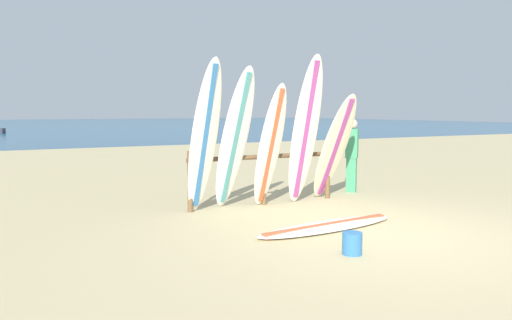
# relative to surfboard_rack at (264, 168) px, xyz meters

# --- Properties ---
(ground_plane) EXTENTS (120.00, 120.00, 0.00)m
(ground_plane) POSITION_rel_surfboard_rack_xyz_m (0.42, -2.68, -0.65)
(ground_plane) COLOR #CCB784
(ocean_water) EXTENTS (120.00, 80.00, 0.01)m
(ocean_water) POSITION_rel_surfboard_rack_xyz_m (0.42, 55.32, -0.65)
(ocean_water) COLOR #1E5984
(ocean_water) RESTS_ON ground
(surfboard_rack) EXTENTS (2.85, 0.09, 1.00)m
(surfboard_rack) POSITION_rel_surfboard_rack_xyz_m (0.00, 0.00, 0.00)
(surfboard_rack) COLOR brown
(surfboard_rack) RESTS_ON ground
(surfboard_leaning_far_left) EXTENTS (0.58, 0.87, 2.47)m
(surfboard_leaning_far_left) POSITION_rel_surfboard_rack_xyz_m (-1.24, -0.32, 0.58)
(surfboard_leaning_far_left) COLOR white
(surfboard_leaning_far_left) RESTS_ON ground
(surfboard_leaning_left) EXTENTS (0.63, 1.01, 2.36)m
(surfboard_leaning_left) POSITION_rel_surfboard_rack_xyz_m (-0.68, -0.25, 0.53)
(surfboard_leaning_left) COLOR white
(surfboard_leaning_left) RESTS_ON ground
(surfboard_leaning_center_left) EXTENTS (0.61, 0.76, 2.12)m
(surfboard_leaning_center_left) POSITION_rel_surfboard_rack_xyz_m (-0.04, -0.29, 0.41)
(surfboard_leaning_center_left) COLOR white
(surfboard_leaning_center_left) RESTS_ON ground
(surfboard_leaning_center) EXTENTS (0.53, 0.85, 2.60)m
(surfboard_leaning_center) POSITION_rel_surfboard_rack_xyz_m (0.59, -0.40, 0.65)
(surfboard_leaning_center) COLOR silver
(surfboard_leaning_center) RESTS_ON ground
(surfboard_leaning_center_right) EXTENTS (0.67, 1.02, 1.96)m
(surfboard_leaning_center_right) POSITION_rel_surfboard_rack_xyz_m (1.31, -0.28, 0.33)
(surfboard_leaning_center_right) COLOR beige
(surfboard_leaning_center_right) RESTS_ON ground
(surfboard_lying_on_sand) EXTENTS (2.43, 0.81, 0.08)m
(surfboard_lying_on_sand) POSITION_rel_surfboard_rack_xyz_m (-0.05, -1.98, -0.62)
(surfboard_lying_on_sand) COLOR white
(surfboard_lying_on_sand) RESTS_ON ground
(beachgoer_standing) EXTENTS (0.27, 0.28, 1.50)m
(beachgoer_standing) POSITION_rel_surfboard_rack_xyz_m (2.23, 0.36, 0.17)
(beachgoer_standing) COLOR #3F9966
(beachgoer_standing) RESTS_ON ground
(sand_bucket) EXTENTS (0.23, 0.23, 0.26)m
(sand_bucket) POSITION_rel_surfboard_rack_xyz_m (-0.53, -3.13, -0.52)
(sand_bucket) COLOR #3372B2
(sand_bucket) RESTS_ON ground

